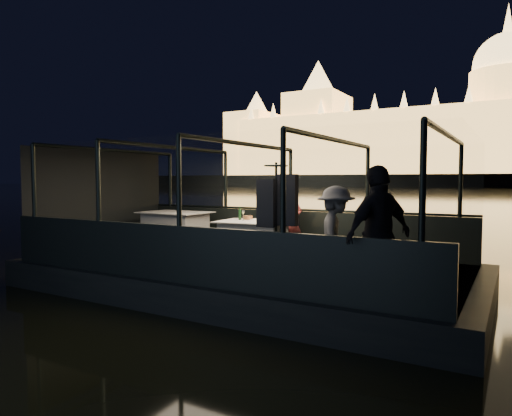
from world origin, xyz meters
The scene contains 29 objects.
river_water centered at (0.00, 80.00, 0.00)m, with size 500.00×500.00×0.00m, color black.
boat_hull centered at (0.00, 0.00, 0.00)m, with size 8.60×4.40×1.00m, color black.
boat_deck centered at (0.00, 0.00, 0.48)m, with size 8.00×4.00×0.04m, color black.
gunwale_port centered at (0.00, 2.00, 0.95)m, with size 8.00×0.08×0.90m, color black.
gunwale_starboard centered at (0.00, -2.00, 0.95)m, with size 8.00×0.08×0.90m, color black.
cabin_glass_port centered at (0.00, 2.00, 2.10)m, with size 8.00×0.02×1.40m, color #99B2B2, non-canonical shape.
cabin_glass_starboard centered at (0.00, -2.00, 2.10)m, with size 8.00×0.02×1.40m, color #99B2B2, non-canonical shape.
cabin_roof_glass centered at (0.00, 0.00, 2.80)m, with size 8.00×4.00×0.02m, color #99B2B2, non-canonical shape.
end_wall_fore centered at (-4.00, 0.00, 1.65)m, with size 0.02×4.00×2.30m, color black, non-canonical shape.
end_wall_aft centered at (4.00, 0.00, 1.65)m, with size 0.02×4.00×2.30m, color black, non-canonical shape.
canopy_ribs centered at (0.00, 0.00, 1.65)m, with size 8.00×4.00×2.30m, color black, non-canonical shape.
embankment centered at (0.00, 210.00, 1.00)m, with size 400.00×140.00×6.00m, color #423D33.
parliament_building centered at (0.00, 175.00, 29.00)m, with size 220.00×32.00×60.00m, color #F2D18C, non-canonical shape.
dining_table_central centered at (-0.17, 0.59, 0.89)m, with size 1.45×1.05×0.77m, color silver.
dining_table_aft centered at (-2.63, 1.04, 0.89)m, with size 1.60×1.16×0.85m, color white.
chair_port_left centered at (-0.35, 1.32, 0.95)m, with size 0.40×0.40×0.85m, color black.
chair_port_right centered at (0.22, 1.42, 0.95)m, with size 0.38×0.38×0.82m, color black.
coat_stand centered at (1.35, -1.33, 1.40)m, with size 0.52×0.42×1.88m, color black, non-canonical shape.
person_woman_coral centered at (0.24, 1.51, 1.25)m, with size 0.51×0.34×1.42m, color #CA4D49.
person_man_maroon centered at (-0.37, 1.58, 1.25)m, with size 0.65×0.50×1.35m, color #411216.
passenger_stripe centered at (2.16, -0.89, 1.35)m, with size 0.99×0.56×1.53m, color silver.
passenger_dark centered at (3.04, -1.74, 1.35)m, with size 1.06×0.45×1.81m, color black.
wine_bottle centered at (-0.55, 0.68, 1.42)m, with size 0.06×0.06×0.28m, color #133518.
bread_basket centered at (-0.46, 0.85, 1.31)m, with size 0.21×0.21×0.08m, color brown.
amber_candle centered at (0.07, 0.73, 1.31)m, with size 0.06×0.06×0.08m, color #FFAD3F.
plate_near centered at (0.43, 0.66, 1.27)m, with size 0.23×0.23×0.01m, color white.
plate_far centered at (-0.39, 0.91, 1.27)m, with size 0.25×0.25×0.02m, color white.
wine_glass_white centered at (-0.40, 0.56, 1.36)m, with size 0.07×0.07×0.21m, color silver, non-canonical shape.
wine_glass_red centered at (0.27, 0.96, 1.36)m, with size 0.06×0.06×0.19m, color silver, non-canonical shape.
Camera 1 is at (4.55, -7.52, 2.11)m, focal length 32.00 mm.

